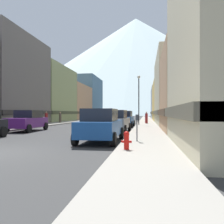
# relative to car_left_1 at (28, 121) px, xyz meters

# --- Properties ---
(sidewalk_left) EXTENTS (2.50, 100.00, 0.15)m
(sidewalk_left) POSITION_rel_car_left_1_xyz_m (-2.45, 24.72, -0.82)
(sidewalk_left) COLOR gray
(sidewalk_left) RESTS_ON ground
(sidewalk_right) EXTENTS (2.50, 100.00, 0.15)m
(sidewalk_right) POSITION_rel_car_left_1_xyz_m (10.05, 24.72, -0.82)
(sidewalk_right) COLOR gray
(sidewalk_right) RESTS_ON ground
(storefront_left_2) EXTENTS (6.30, 12.39, 9.59)m
(storefront_left_2) POSITION_rel_car_left_1_xyz_m (-6.70, 19.60, 3.73)
(storefront_left_2) COLOR #8C9966
(storefront_left_2) RESTS_ON ground
(storefront_left_3) EXTENTS (6.79, 12.95, 7.93)m
(storefront_left_3) POSITION_rel_car_left_1_xyz_m (-6.94, 32.37, 2.92)
(storefront_left_3) COLOR tan
(storefront_left_3) RESTS_ON ground
(storefront_left_4) EXTENTS (8.17, 13.98, 11.80)m
(storefront_left_4) POSITION_rel_car_left_1_xyz_m (-7.63, 45.96, 4.82)
(storefront_left_4) COLOR slate
(storefront_left_4) RESTS_ON ground
(storefront_right_1) EXTENTS (9.23, 8.13, 6.64)m
(storefront_right_1) POSITION_rel_car_left_1_xyz_m (15.77, 0.71, 2.29)
(storefront_right_1) COLOR tan
(storefront_right_1) RESTS_ON ground
(storefront_right_2) EXTENTS (6.43, 13.09, 8.78)m
(storefront_right_2) POSITION_rel_car_left_1_xyz_m (14.37, 11.82, 3.33)
(storefront_right_2) COLOR beige
(storefront_right_2) RESTS_ON ground
(storefront_right_3) EXTENTS (7.23, 13.12, 7.17)m
(storefront_right_3) POSITION_rel_car_left_1_xyz_m (14.77, 25.18, 2.55)
(storefront_right_3) COLOR #D8B259
(storefront_right_3) RESTS_ON ground
(storefront_right_4) EXTENTS (10.12, 13.90, 7.64)m
(storefront_right_4) POSITION_rel_car_left_1_xyz_m (16.21, 39.19, 2.78)
(storefront_right_4) COLOR #99A5B2
(storefront_right_4) RESTS_ON ground
(car_left_1) EXTENTS (2.22, 4.47, 1.78)m
(car_left_1) POSITION_rel_car_left_1_xyz_m (0.00, 0.00, 0.00)
(car_left_1) COLOR #591E72
(car_left_1) RESTS_ON ground
(car_right_0) EXTENTS (2.07, 4.41, 1.78)m
(car_right_0) POSITION_rel_car_left_1_xyz_m (7.60, -6.15, 0.00)
(car_right_0) COLOR #19478C
(car_right_0) RESTS_ON ground
(car_right_1) EXTENTS (2.18, 4.45, 1.78)m
(car_right_1) POSITION_rel_car_left_1_xyz_m (7.60, -0.03, 0.00)
(car_right_1) COLOR slate
(car_right_1) RESTS_ON ground
(car_right_2) EXTENTS (2.14, 4.44, 1.78)m
(car_right_2) POSITION_rel_car_left_1_xyz_m (7.60, 7.35, 0.00)
(car_right_2) COLOR #19478C
(car_right_2) RESTS_ON ground
(car_driving_0) EXTENTS (2.06, 4.40, 1.78)m
(car_driving_0) POSITION_rel_car_left_1_xyz_m (5.40, 40.84, 0.00)
(car_driving_0) COLOR silver
(car_driving_0) RESTS_ON ground
(fire_hydrant_near) EXTENTS (0.40, 0.22, 0.70)m
(fire_hydrant_near) POSITION_rel_car_left_1_xyz_m (9.25, -9.34, -0.37)
(fire_hydrant_near) COLOR red
(fire_hydrant_near) RESTS_ON sidewalk_right
(parking_meter_near) EXTENTS (0.14, 0.10, 1.33)m
(parking_meter_near) POSITION_rel_car_left_1_xyz_m (9.55, -6.72, 0.11)
(parking_meter_near) COLOR #595960
(parking_meter_near) RESTS_ON sidewalk_right
(potted_plant_0) EXTENTS (0.56, 0.56, 0.91)m
(potted_plant_0) POSITION_rel_car_left_1_xyz_m (-3.20, 1.64, -0.29)
(potted_plant_0) COLOR gray
(potted_plant_0) RESTS_ON sidewalk_left
(pedestrian_0) EXTENTS (0.36, 0.36, 1.55)m
(pedestrian_0) POSITION_rel_car_left_1_xyz_m (-2.45, 13.62, -0.04)
(pedestrian_0) COLOR brown
(pedestrian_0) RESTS_ON sidewalk_left
(pedestrian_1) EXTENTS (0.36, 0.36, 1.58)m
(pedestrian_1) POSITION_rel_car_left_1_xyz_m (-2.45, 8.92, -0.02)
(pedestrian_1) COLOR maroon
(pedestrian_1) RESTS_ON sidewalk_left
(pedestrian_2) EXTENTS (0.36, 0.36, 1.55)m
(pedestrian_2) POSITION_rel_car_left_1_xyz_m (10.05, 12.61, -0.04)
(pedestrian_2) COLOR maroon
(pedestrian_2) RESTS_ON sidewalk_right
(streetlamp_right) EXTENTS (0.36, 0.36, 5.86)m
(streetlamp_right) POSITION_rel_car_left_1_xyz_m (9.15, 8.99, 3.09)
(streetlamp_right) COLOR black
(streetlamp_right) RESTS_ON sidewalk_right
(mountain_backdrop) EXTENTS (307.57, 307.57, 112.80)m
(mountain_backdrop) POSITION_rel_car_left_1_xyz_m (-1.84, 249.72, 55.50)
(mountain_backdrop) COLOR silver
(mountain_backdrop) RESTS_ON ground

